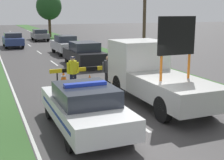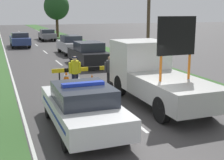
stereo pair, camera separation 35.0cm
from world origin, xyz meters
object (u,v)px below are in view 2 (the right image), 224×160
object	(u,v)px
pedestrian_civilian	(110,70)
traffic_cone_centre_front	(83,90)
work_truck	(153,74)
queued_car_sedan_silver	(71,44)
traffic_cone_near_truck	(92,80)
queued_car_suv_grey	(47,35)
police_officer	(75,70)
traffic_cone_near_police	(66,77)
queued_car_hatch_blue	(20,39)
utility_pole	(149,4)
roadside_tree_near_right	(56,7)
queued_car_sedan_black	(89,54)
road_barrier	(88,70)
police_car	(83,106)

from	to	relation	value
pedestrian_civilian	traffic_cone_centre_front	world-z (taller)	pedestrian_civilian
work_truck	queued_car_sedan_silver	bearing A→B (deg)	-87.21
traffic_cone_near_truck	queued_car_suv_grey	xyz separation A→B (m)	(1.82, 25.57, 0.46)
work_truck	queued_car_suv_grey	size ratio (longest dim) A/B	1.46
police_officer	traffic_cone_near_police	size ratio (longest dim) A/B	2.58
queued_car_hatch_blue	utility_pole	bearing A→B (deg)	111.66
traffic_cone_near_police	queued_car_suv_grey	xyz separation A→B (m)	(2.83, 24.31, 0.45)
queued_car_hatch_blue	roadside_tree_near_right	world-z (taller)	roadside_tree_near_right
roadside_tree_near_right	queued_car_hatch_blue	bearing A→B (deg)	-118.52
pedestrian_civilian	queued_car_hatch_blue	bearing A→B (deg)	75.53
traffic_cone_near_police	utility_pole	distance (m)	6.90
pedestrian_civilian	queued_car_suv_grey	xyz separation A→B (m)	(1.14, 26.31, -0.16)
pedestrian_civilian	queued_car_suv_grey	bearing A→B (deg)	65.52
work_truck	traffic_cone_near_truck	size ratio (longest dim) A/B	9.71
pedestrian_civilian	traffic_cone_centre_front	distance (m)	1.99
traffic_cone_centre_front	queued_car_sedan_black	xyz separation A→B (m)	(2.45, 7.63, 0.54)
police_officer	traffic_cone_near_truck	bearing A→B (deg)	-122.78
police_officer	queued_car_hatch_blue	bearing A→B (deg)	-57.92
traffic_cone_centre_front	queued_car_sedan_silver	xyz separation A→B (m)	(2.67, 13.88, 0.55)
traffic_cone_near_truck	queued_car_sedan_black	size ratio (longest dim) A/B	0.13
traffic_cone_near_truck	roadside_tree_near_right	xyz separation A→B (m)	(4.03, 30.36, 3.96)
pedestrian_civilian	traffic_cone_near_police	distance (m)	2.69
queued_car_hatch_blue	queued_car_sedan_silver	bearing A→B (deg)	117.50
queued_car_hatch_blue	pedestrian_civilian	bearing A→B (deg)	97.54
queued_car_sedan_silver	utility_pole	bearing A→B (deg)	106.75
road_barrier	police_officer	bearing A→B (deg)	-151.83
road_barrier	pedestrian_civilian	world-z (taller)	pedestrian_civilian
road_barrier	queued_car_sedan_black	world-z (taller)	queued_car_sedan_black
traffic_cone_near_police	police_officer	bearing A→B (deg)	-88.82
queued_car_sedan_silver	work_truck	bearing A→B (deg)	89.37
traffic_cone_near_truck	queued_car_sedan_black	world-z (taller)	queued_car_sedan_black
queued_car_hatch_blue	utility_pole	size ratio (longest dim) A/B	0.58
traffic_cone_near_police	queued_car_sedan_silver	xyz separation A→B (m)	(2.77, 10.88, 0.51)
pedestrian_civilian	queued_car_sedan_silver	size ratio (longest dim) A/B	0.35
queued_car_sedan_black	roadside_tree_near_right	world-z (taller)	roadside_tree_near_right
traffic_cone_centre_front	traffic_cone_near_truck	size ratio (longest dim) A/B	0.93
traffic_cone_near_police	queued_car_sedan_black	size ratio (longest dim) A/B	0.14
queued_car_hatch_blue	road_barrier	bearing A→B (deg)	95.27
traffic_cone_centre_front	work_truck	bearing A→B (deg)	-33.58
police_officer	roadside_tree_near_right	xyz separation A→B (m)	(5.01, 30.88, 3.31)
traffic_cone_near_police	queued_car_sedan_silver	distance (m)	11.24
police_car	police_officer	distance (m)	5.02
traffic_cone_centre_front	utility_pole	world-z (taller)	utility_pole
road_barrier	pedestrian_civilian	xyz separation A→B (m)	(0.87, -0.76, 0.10)
pedestrian_civilian	roadside_tree_near_right	world-z (taller)	roadside_tree_near_right
traffic_cone_near_truck	queued_car_hatch_blue	distance (m)	19.42
traffic_cone_near_police	queued_car_suv_grey	size ratio (longest dim) A/B	0.16
traffic_cone_near_police	roadside_tree_near_right	world-z (taller)	roadside_tree_near_right
pedestrian_civilian	traffic_cone_near_police	world-z (taller)	pedestrian_civilian
traffic_cone_near_police	police_car	bearing A→B (deg)	-97.91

